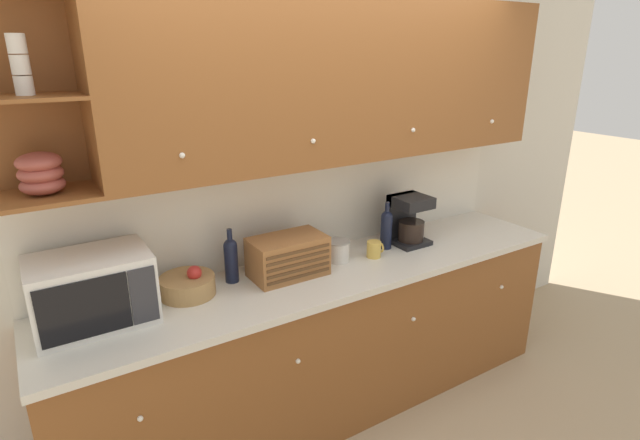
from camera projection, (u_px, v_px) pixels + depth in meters
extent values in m
plane|color=tan|center=(303.00, 379.00, 3.47)|extent=(24.00, 24.00, 0.00)
cube|color=beige|center=(298.00, 199.00, 3.07)|extent=(5.55, 0.06, 2.60)
cube|color=brown|center=(328.00, 343.00, 3.07)|extent=(3.15, 0.63, 0.92)
cube|color=silver|center=(330.00, 273.00, 2.90)|extent=(3.17, 0.66, 0.04)
sphere|color=white|center=(140.00, 419.00, 2.16)|extent=(0.03, 0.03, 0.03)
sphere|color=white|center=(298.00, 361.00, 2.55)|extent=(0.03, 0.03, 0.03)
sphere|color=white|center=(413.00, 319.00, 2.95)|extent=(0.03, 0.03, 0.03)
sphere|color=white|center=(502.00, 287.00, 3.34)|extent=(0.03, 0.03, 0.03)
cube|color=silver|center=(301.00, 206.00, 3.06)|extent=(3.15, 0.01, 0.61)
cube|color=brown|center=(348.00, 80.00, 2.78)|extent=(2.73, 0.36, 0.88)
cube|color=brown|center=(23.00, 90.00, 2.12)|extent=(0.42, 0.02, 0.88)
cube|color=brown|center=(45.00, 196.00, 2.13)|extent=(0.42, 0.36, 0.02)
cube|color=brown|center=(26.00, 97.00, 1.99)|extent=(0.42, 0.36, 0.02)
sphere|color=white|center=(182.00, 155.00, 2.21)|extent=(0.03, 0.03, 0.03)
sphere|color=white|center=(313.00, 141.00, 2.55)|extent=(0.03, 0.03, 0.03)
sphere|color=white|center=(413.00, 130.00, 2.90)|extent=(0.03, 0.03, 0.03)
sphere|color=white|center=(492.00, 121.00, 3.24)|extent=(0.03, 0.03, 0.03)
ellipsoid|color=#9E473D|center=(43.00, 185.00, 2.11)|extent=(0.18, 0.18, 0.08)
ellipsoid|color=#9E473D|center=(41.00, 173.00, 2.10)|extent=(0.18, 0.18, 0.08)
ellipsoid|color=#9E473D|center=(38.00, 162.00, 2.08)|extent=(0.18, 0.18, 0.08)
cylinder|color=silver|center=(24.00, 86.00, 1.98)|extent=(0.07, 0.07, 0.08)
cylinder|color=silver|center=(20.00, 65.00, 1.95)|extent=(0.07, 0.07, 0.08)
cylinder|color=silver|center=(16.00, 43.00, 1.93)|extent=(0.07, 0.07, 0.08)
cube|color=silver|center=(92.00, 290.00, 2.29)|extent=(0.52, 0.36, 0.33)
cube|color=black|center=(85.00, 310.00, 2.12)|extent=(0.37, 0.01, 0.27)
cube|color=#2D2D33|center=(144.00, 295.00, 2.24)|extent=(0.11, 0.01, 0.27)
cylinder|color=#A87F4C|center=(187.00, 286.00, 2.59)|extent=(0.29, 0.29, 0.10)
sphere|color=red|center=(194.00, 273.00, 2.57)|extent=(0.08, 0.08, 0.08)
cylinder|color=black|center=(231.00, 264.00, 2.72)|extent=(0.08, 0.08, 0.21)
sphere|color=black|center=(230.00, 246.00, 2.69)|extent=(0.08, 0.08, 0.08)
cylinder|color=black|center=(230.00, 235.00, 2.67)|extent=(0.03, 0.03, 0.07)
cube|color=#996033|center=(288.00, 256.00, 2.80)|extent=(0.42, 0.25, 0.23)
cube|color=#54351C|center=(299.00, 276.00, 2.72)|extent=(0.39, 0.01, 0.02)
cube|color=#54351C|center=(299.00, 270.00, 2.71)|extent=(0.39, 0.01, 0.02)
cube|color=#54351C|center=(299.00, 264.00, 2.69)|extent=(0.39, 0.01, 0.02)
cube|color=#54351C|center=(299.00, 258.00, 2.68)|extent=(0.39, 0.01, 0.02)
cube|color=#54351C|center=(299.00, 252.00, 2.67)|extent=(0.39, 0.01, 0.02)
cylinder|color=silver|center=(338.00, 251.00, 3.01)|extent=(0.14, 0.14, 0.12)
cylinder|color=gray|center=(338.00, 241.00, 2.99)|extent=(0.15, 0.15, 0.01)
cylinder|color=gold|center=(374.00, 249.00, 3.06)|extent=(0.09, 0.09, 0.10)
torus|color=gold|center=(380.00, 247.00, 3.09)|extent=(0.01, 0.07, 0.07)
cylinder|color=black|center=(386.00, 232.00, 3.18)|extent=(0.07, 0.07, 0.21)
sphere|color=black|center=(387.00, 217.00, 3.15)|extent=(0.07, 0.07, 0.07)
cylinder|color=black|center=(387.00, 208.00, 3.13)|extent=(0.03, 0.03, 0.07)
cube|color=black|center=(409.00, 241.00, 3.29)|extent=(0.22, 0.23, 0.03)
cylinder|color=black|center=(411.00, 231.00, 3.25)|extent=(0.17, 0.17, 0.13)
cube|color=black|center=(401.00, 217.00, 3.31)|extent=(0.22, 0.05, 0.32)
cube|color=black|center=(411.00, 202.00, 3.20)|extent=(0.22, 0.23, 0.07)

